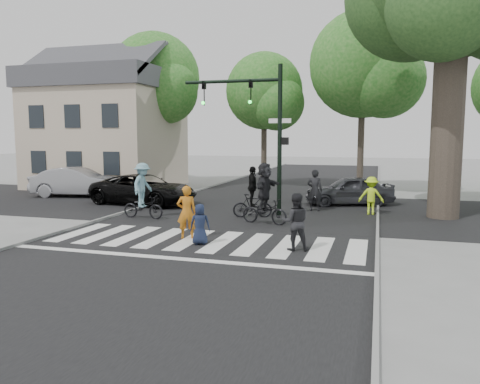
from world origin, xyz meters
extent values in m
plane|color=gray|center=(0.00, 0.00, 0.00)|extent=(120.00, 120.00, 0.00)
cube|color=black|center=(0.00, 5.00, 0.01)|extent=(10.00, 70.00, 0.01)
cube|color=black|center=(0.00, 8.00, 0.01)|extent=(70.00, 10.00, 0.01)
cube|color=gray|center=(-5.05, 5.00, 0.05)|extent=(0.10, 70.00, 0.10)
cube|color=gray|center=(5.05, 5.00, 0.05)|extent=(0.10, 70.00, 0.10)
cube|color=silver|center=(-4.50, 1.00, 0.01)|extent=(0.55, 3.00, 0.01)
cube|color=silver|center=(-3.50, 1.00, 0.01)|extent=(0.55, 3.00, 0.01)
cube|color=silver|center=(-2.50, 1.00, 0.01)|extent=(0.55, 3.00, 0.01)
cube|color=silver|center=(-1.50, 1.00, 0.01)|extent=(0.55, 3.00, 0.01)
cube|color=silver|center=(-0.50, 1.00, 0.01)|extent=(0.55, 3.00, 0.01)
cube|color=silver|center=(0.50, 1.00, 0.01)|extent=(0.55, 3.00, 0.01)
cube|color=silver|center=(1.50, 1.00, 0.01)|extent=(0.55, 3.00, 0.01)
cube|color=silver|center=(2.50, 1.00, 0.01)|extent=(0.55, 3.00, 0.01)
cube|color=silver|center=(3.50, 1.00, 0.01)|extent=(0.55, 3.00, 0.01)
cube|color=silver|center=(4.50, 1.00, 0.01)|extent=(0.55, 3.00, 0.01)
cube|color=silver|center=(0.00, -1.20, 0.01)|extent=(10.00, 0.30, 0.01)
cylinder|color=black|center=(1.20, 6.20, 3.00)|extent=(0.18, 0.18, 6.00)
cylinder|color=black|center=(-0.80, 6.20, 5.40)|extent=(4.00, 0.14, 0.14)
imported|color=black|center=(0.00, 6.20, 4.95)|extent=(0.16, 0.20, 1.00)
sphere|color=#19E533|center=(0.00, 6.08, 4.55)|extent=(0.14, 0.14, 0.14)
imported|color=black|center=(-2.00, 6.20, 4.95)|extent=(0.16, 0.20, 1.00)
sphere|color=#19E533|center=(-2.00, 6.08, 4.55)|extent=(0.14, 0.14, 0.14)
cube|color=black|center=(1.42, 6.20, 3.00)|extent=(0.28, 0.18, 0.30)
cube|color=#FF660C|center=(1.53, 6.20, 3.00)|extent=(0.02, 0.14, 0.20)
cube|color=white|center=(1.20, 6.20, 3.80)|extent=(0.90, 0.04, 0.18)
cylinder|color=brown|center=(7.50, 7.50, 3.50)|extent=(1.20, 1.20, 7.00)
cylinder|color=brown|center=(7.80, 7.30, 6.50)|extent=(1.29, 1.74, 2.93)
sphere|color=#1F451C|center=(7.00, 6.10, 7.80)|extent=(4.00, 4.00, 4.00)
cylinder|color=brown|center=(-14.00, 16.20, 2.97)|extent=(0.36, 0.36, 5.95)
sphere|color=#1D6D1A|center=(-14.00, 16.20, 6.38)|extent=(5.20, 5.20, 5.20)
sphere|color=#1D6D1A|center=(-12.96, 15.42, 5.53)|extent=(3.64, 3.64, 3.64)
cylinder|color=brown|center=(-9.00, 15.70, 3.22)|extent=(0.36, 0.36, 6.44)
sphere|color=#1D6D1A|center=(-9.00, 15.70, 6.90)|extent=(5.80, 5.80, 5.80)
sphere|color=#1D6D1A|center=(-7.84, 14.83, 5.98)|extent=(4.06, 4.06, 4.06)
cylinder|color=brown|center=(-2.00, 16.80, 2.80)|extent=(0.36, 0.36, 5.60)
sphere|color=#1D6D1A|center=(-2.00, 16.80, 6.00)|extent=(4.80, 4.80, 4.80)
sphere|color=#1D6D1A|center=(-1.04, 16.08, 5.20)|extent=(3.36, 3.36, 3.36)
cylinder|color=brown|center=(4.00, 15.50, 3.36)|extent=(0.36, 0.36, 6.72)
sphere|color=#1D6D1A|center=(4.00, 15.50, 7.20)|extent=(6.00, 6.00, 6.00)
sphere|color=#1D6D1A|center=(5.20, 14.60, 6.24)|extent=(4.20, 4.20, 4.20)
cube|color=#BDAA97|center=(-11.50, 14.00, 3.00)|extent=(8.00, 7.00, 6.00)
cube|color=#47474C|center=(-11.50, 14.00, 6.60)|extent=(8.40, 7.40, 1.20)
cube|color=#47474C|center=(-11.50, 12.15, 7.60)|extent=(8.40, 3.69, 2.44)
cube|color=#47474C|center=(-11.50, 15.85, 7.60)|extent=(8.40, 3.69, 2.44)
cube|color=black|center=(-13.90, 10.48, 1.70)|extent=(1.00, 0.06, 1.30)
cube|color=black|center=(-13.90, 10.48, 4.30)|extent=(1.00, 0.06, 1.30)
cube|color=black|center=(-11.50, 10.48, 1.70)|extent=(1.00, 0.06, 1.30)
cube|color=black|center=(-11.50, 10.48, 4.30)|extent=(1.00, 0.06, 1.30)
cube|color=black|center=(-9.10, 10.48, 1.70)|extent=(1.00, 0.06, 1.30)
cube|color=black|center=(-9.10, 10.48, 4.30)|extent=(1.00, 0.06, 1.30)
cube|color=gray|center=(-10.00, 10.20, 0.40)|extent=(2.00, 1.20, 0.80)
imported|color=#C36F19|center=(-0.69, 1.15, 0.84)|extent=(0.72, 0.61, 1.67)
imported|color=#172038|center=(0.00, 0.51, 0.61)|extent=(0.69, 0.56, 1.22)
imported|color=black|center=(2.82, 0.61, 0.81)|extent=(0.92, 0.80, 1.63)
imported|color=black|center=(-3.74, 4.01, 0.45)|extent=(1.74, 0.69, 0.90)
imported|color=#6C9BA8|center=(-3.74, 4.01, 1.31)|extent=(0.70, 1.15, 1.72)
imported|color=black|center=(0.29, 5.43, 0.47)|extent=(1.61, 0.82, 0.93)
imported|color=black|center=(0.29, 5.43, 1.22)|extent=(0.62, 1.01, 1.61)
imported|color=black|center=(1.07, 4.23, 0.47)|extent=(1.86, 0.96, 0.93)
imported|color=black|center=(1.07, 4.23, 1.36)|extent=(0.85, 1.73, 1.78)
imported|color=black|center=(-5.52, 7.44, 0.71)|extent=(5.37, 3.04, 1.41)
imported|color=#98989C|center=(-10.26, 8.98, 0.78)|extent=(4.95, 2.51, 1.56)
imported|color=#393A3F|center=(3.74, 9.99, 0.69)|extent=(4.33, 2.79, 1.37)
imported|color=#C8F621|center=(4.77, 7.48, 0.78)|extent=(1.02, 0.60, 1.55)
imported|color=black|center=(2.43, 7.71, 0.90)|extent=(0.66, 0.44, 1.80)
camera|label=1|loc=(4.99, -12.18, 3.20)|focal=35.00mm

